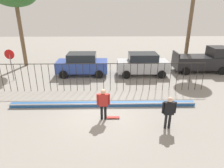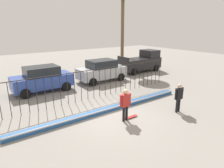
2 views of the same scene
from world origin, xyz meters
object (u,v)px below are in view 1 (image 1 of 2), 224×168
object	(u,v)px
camera_operator	(169,110)
parked_car_blue	(82,64)
parked_car_silver	(143,64)
skateboard	(112,117)
pickup_truck	(203,60)
stop_sign	(11,61)
skateboarder	(103,102)

from	to	relation	value
camera_operator	parked_car_blue	xyz separation A→B (m)	(-5.09, 8.28, -0.04)
camera_operator	parked_car_silver	xyz separation A→B (m)	(0.08, 8.16, -0.04)
skateboard	parked_car_silver	distance (m)	7.77
parked_car_silver	camera_operator	bearing A→B (deg)	-90.93
parked_car_silver	pickup_truck	bearing A→B (deg)	7.99
pickup_truck	stop_sign	xyz separation A→B (m)	(-16.20, -1.97, 0.58)
skateboard	pickup_truck	world-z (taller)	pickup_truck
skateboard	parked_car_blue	size ratio (longest dim) A/B	0.19
pickup_truck	parked_car_silver	bearing A→B (deg)	-166.62
skateboarder	pickup_truck	xyz separation A→B (m)	(8.83, 8.08, 0.00)
parked_car_silver	pickup_truck	xyz separation A→B (m)	(5.61, 0.82, 0.06)
skateboarder	skateboard	xyz separation A→B (m)	(0.45, 0.06, -0.98)
pickup_truck	stop_sign	world-z (taller)	stop_sign
parked_car_silver	stop_sign	world-z (taller)	stop_sign
skateboard	pickup_truck	size ratio (longest dim) A/B	0.17
skateboard	stop_sign	world-z (taller)	stop_sign
camera_operator	parked_car_blue	distance (m)	9.72
skateboarder	pickup_truck	size ratio (longest dim) A/B	0.37
skateboard	camera_operator	size ratio (longest dim) A/B	0.48
camera_operator	parked_car_blue	world-z (taller)	parked_car_blue
parked_car_silver	pickup_truck	world-z (taller)	pickup_truck
camera_operator	skateboard	bearing A→B (deg)	-5.84
skateboarder	stop_sign	world-z (taller)	stop_sign
skateboard	stop_sign	size ratio (longest dim) A/B	0.32
pickup_truck	stop_sign	bearing A→B (deg)	-168.01
skateboard	skateboarder	bearing A→B (deg)	-175.41
parked_car_blue	parked_car_silver	xyz separation A→B (m)	(5.18, -0.12, 0.00)
stop_sign	parked_car_blue	bearing A→B (deg)	13.22
skateboarder	pickup_truck	bearing A→B (deg)	42.00
skateboard	camera_operator	distance (m)	3.01
parked_car_silver	skateboard	bearing A→B (deg)	-111.37
skateboarder	camera_operator	bearing A→B (deg)	-16.45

